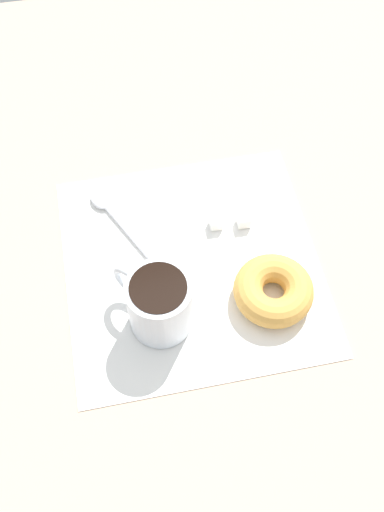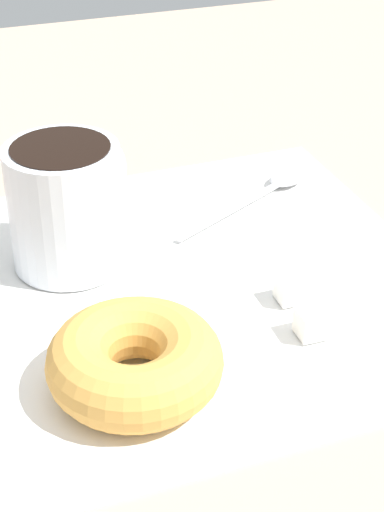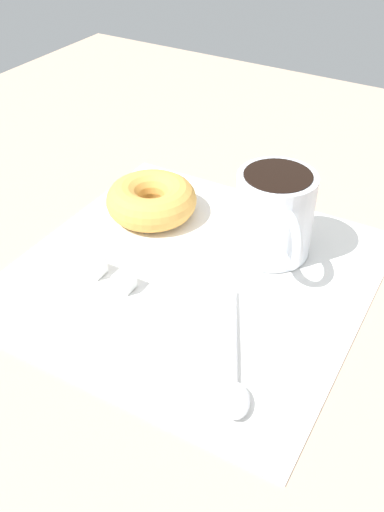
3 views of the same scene
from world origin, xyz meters
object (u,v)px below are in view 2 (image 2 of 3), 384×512
spoon (270,188)px  coffee_cup (67,203)px  donut (135,361)px  sugar_cube (312,323)px  sugar_cube_extra (290,289)px

spoon → coffee_cup: bearing=-164.8°
donut → sugar_cube: bearing=5.6°
coffee_cup → sugar_cube_extra: coffee_cup is taller
sugar_cube → sugar_cube_extra: same height
coffee_cup → sugar_cube_extra: size_ratio=5.66×
donut → spoon: (16.96, 19.47, -1.50)cm
donut → spoon: bearing=48.9°
donut → sugar_cube_extra: 13.20cm
coffee_cup → sugar_cube: coffee_cup is taller
spoon → sugar_cube: 19.02cm
donut → coffee_cup: bearing=92.2°
coffee_cup → spoon: 18.65cm
coffee_cup → sugar_cube_extra: 16.42cm
donut → sugar_cube_extra: bearing=22.5°
spoon → sugar_cube_extra: (-4.80, -14.42, 0.47)cm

